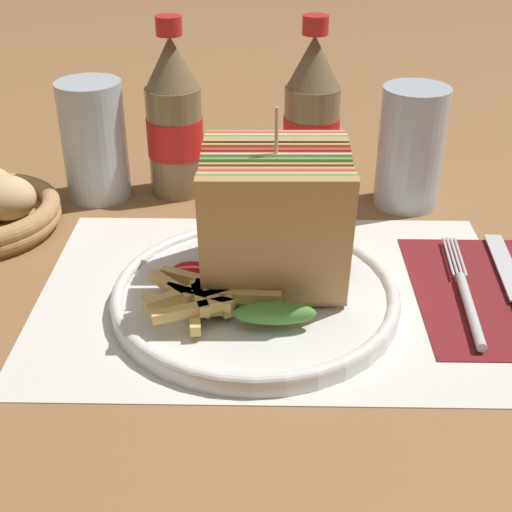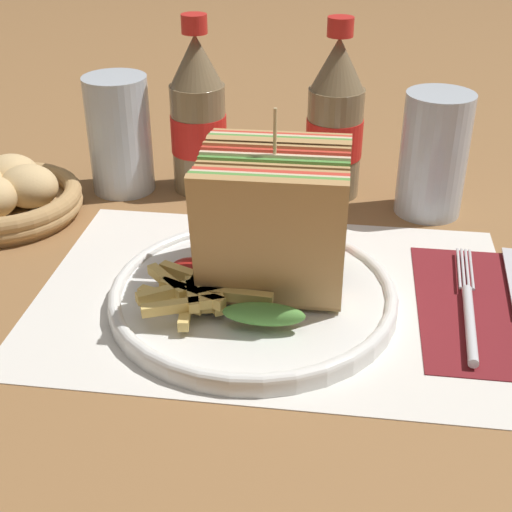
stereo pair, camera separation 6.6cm
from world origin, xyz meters
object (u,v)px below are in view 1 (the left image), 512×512
plate_main (256,295)px  club_sandwich (277,221)px  glass_near (410,156)px  coke_bottle_near (174,121)px  glass_far (95,149)px  fork (467,297)px  coke_bottle_far (312,120)px

plate_main → club_sandwich: (0.02, 0.01, 0.07)m
plate_main → glass_near: size_ratio=1.89×
club_sandwich → coke_bottle_near: bearing=116.6°
coke_bottle_near → glass_far: 0.10m
plate_main → glass_far: glass_far is taller
fork → coke_bottle_far: (-0.13, 0.25, 0.08)m
plate_main → glass_far: size_ratio=1.89×
plate_main → fork: plate_main is taller
club_sandwich → fork: club_sandwich is taller
glass_far → plate_main: bearing=-50.4°
fork → glass_near: (-0.02, 0.22, 0.05)m
coke_bottle_near → coke_bottle_far: 0.16m
plate_main → coke_bottle_far: bearing=76.6°
fork → glass_far: glass_far is taller
plate_main → coke_bottle_near: coke_bottle_near is taller
coke_bottle_near → glass_far: coke_bottle_near is taller
club_sandwich → glass_far: size_ratio=1.20×
plate_main → coke_bottle_near: (-0.10, 0.25, 0.08)m
coke_bottle_near → coke_bottle_far: same height
coke_bottle_far → glass_far: bearing=-175.1°
fork → glass_far: (-0.39, 0.23, 0.05)m
club_sandwich → plate_main: bearing=-146.4°
plate_main → glass_far: (-0.19, 0.23, 0.05)m
plate_main → coke_bottle_far: size_ratio=1.27×
fork → coke_bottle_near: coke_bottle_near is taller
coke_bottle_far → coke_bottle_near: bearing=-177.5°
glass_near → club_sandwich: bearing=-126.8°
club_sandwich → glass_near: size_ratio=1.20×
fork → coke_bottle_far: coke_bottle_far is taller
plate_main → coke_bottle_far: coke_bottle_far is taller
glass_near → glass_far: 0.37m
coke_bottle_near → coke_bottle_far: bearing=2.5°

